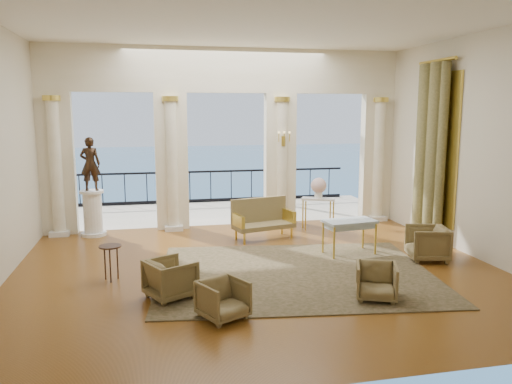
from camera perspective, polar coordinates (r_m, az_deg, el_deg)
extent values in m
plane|color=#4A2B09|center=(9.42, 0.39, -9.06)|extent=(9.00, 9.00, 0.00)
plane|color=beige|center=(5.16, 10.08, 1.21)|extent=(9.00, 0.00, 9.00)
plane|color=beige|center=(10.87, 24.34, 4.70)|extent=(0.00, 8.00, 8.00)
plane|color=white|center=(9.07, 0.43, 19.04)|extent=(9.00, 9.00, 0.00)
cube|color=beige|center=(12.76, -3.44, 13.70)|extent=(9.00, 0.30, 1.10)
cube|color=beige|center=(12.82, -21.78, 2.97)|extent=(0.80, 0.30, 3.40)
cylinder|color=beige|center=(12.66, -21.89, 2.43)|extent=(0.28, 0.28, 3.20)
cylinder|color=gold|center=(12.59, -22.35, 9.90)|extent=(0.40, 0.40, 0.12)
cube|color=silver|center=(12.91, -21.48, -4.37)|extent=(0.45, 0.45, 0.12)
cube|color=beige|center=(12.65, -9.63, 3.42)|extent=(0.80, 0.30, 3.40)
cylinder|color=beige|center=(12.48, -9.58, 2.88)|extent=(0.28, 0.28, 3.20)
cylinder|color=gold|center=(12.41, -9.79, 10.47)|extent=(0.40, 0.40, 0.12)
cube|color=silver|center=(12.74, -9.39, -4.02)|extent=(0.45, 0.45, 0.12)
cube|color=beige|center=(13.07, 2.75, 3.72)|extent=(0.80, 0.30, 3.40)
cylinder|color=beige|center=(12.91, 2.95, 3.21)|extent=(0.28, 0.28, 3.20)
cylinder|color=gold|center=(12.84, 3.01, 10.55)|extent=(0.40, 0.40, 0.12)
cube|color=silver|center=(13.16, 2.90, -3.47)|extent=(0.45, 0.45, 0.12)
cube|color=beige|center=(14.01, 13.51, 3.85)|extent=(0.80, 0.30, 3.40)
cylinder|color=beige|center=(13.85, 13.82, 3.37)|extent=(0.28, 0.28, 3.20)
cylinder|color=gold|center=(13.79, 14.09, 10.20)|extent=(0.40, 0.40, 0.12)
cube|color=silver|center=(14.09, 13.58, -2.87)|extent=(0.45, 0.45, 0.12)
cube|color=#BAB29D|center=(14.96, -4.42, -2.37)|extent=(10.00, 3.60, 0.10)
cube|color=black|center=(16.36, -5.22, 2.35)|extent=(9.00, 0.06, 0.06)
cube|color=black|center=(16.50, -5.17, -0.93)|extent=(9.00, 0.06, 0.10)
cylinder|color=black|center=(16.43, -5.20, 0.62)|extent=(0.03, 0.03, 1.00)
cylinder|color=black|center=(16.46, -19.51, 0.13)|extent=(0.03, 0.03, 1.00)
cylinder|color=black|center=(17.39, 8.34, 1.04)|extent=(0.03, 0.03, 1.00)
cylinder|color=#4C3823|center=(15.85, 2.31, 6.15)|extent=(0.20, 0.20, 4.20)
plane|color=navy|center=(69.33, -10.40, 1.69)|extent=(160.00, 160.00, 0.00)
cylinder|color=brown|center=(11.64, 20.41, 3.95)|extent=(0.26, 0.26, 4.00)
cylinder|color=brown|center=(12.00, 19.10, 4.17)|extent=(0.32, 0.32, 4.00)
cylinder|color=brown|center=(12.40, 18.19, 4.37)|extent=(0.26, 0.26, 4.00)
cylinder|color=gold|center=(12.05, 20.01, 13.91)|extent=(0.08, 1.40, 0.08)
cube|color=gold|center=(12.10, 19.98, 4.64)|extent=(0.04, 1.60, 3.40)
cube|color=gold|center=(12.73, 3.14, 5.83)|extent=(0.10, 0.04, 0.25)
cylinder|color=gold|center=(12.61, 2.62, 6.26)|extent=(0.02, 0.02, 0.22)
cylinder|color=gold|center=(12.64, 3.24, 6.26)|extent=(0.02, 0.02, 0.22)
cylinder|color=gold|center=(12.68, 3.85, 6.26)|extent=(0.02, 0.02, 0.22)
cube|color=#2B2E16|center=(9.30, 4.55, -9.26)|extent=(5.39, 4.44, 0.02)
imported|color=#42361D|center=(7.32, -3.78, -11.96)|extent=(0.80, 0.78, 0.62)
imported|color=#42361D|center=(8.23, 13.61, -9.72)|extent=(0.80, 0.78, 0.64)
imported|color=#42361D|center=(10.58, 19.00, -5.38)|extent=(0.85, 0.88, 0.75)
imported|color=#42361D|center=(8.16, -9.74, -9.53)|extent=(0.88, 0.90, 0.70)
cube|color=#42361D|center=(11.62, 0.91, -3.89)|extent=(1.51, 0.90, 0.10)
cube|color=#42361D|center=(11.79, 0.31, -2.03)|extent=(1.39, 0.43, 0.58)
cube|color=gold|center=(11.30, -2.08, -3.29)|extent=(0.22, 0.58, 0.27)
cube|color=gold|center=(11.89, 3.76, -2.67)|extent=(0.22, 0.58, 0.27)
cylinder|color=gold|center=(11.21, -1.33, -5.36)|extent=(0.05, 0.05, 0.26)
cylinder|color=gold|center=(11.75, 4.08, -4.68)|extent=(0.05, 0.05, 0.26)
cylinder|color=gold|center=(11.61, -2.29, -4.84)|extent=(0.05, 0.05, 0.26)
cylinder|color=gold|center=(12.14, 2.98, -4.22)|extent=(0.05, 0.05, 0.26)
cube|color=#94ABBE|center=(10.50, 10.65, -3.31)|extent=(1.13, 0.71, 0.05)
cylinder|color=gold|center=(10.15, 8.91, -5.81)|extent=(0.04, 0.04, 0.68)
cylinder|color=gold|center=(10.63, 13.51, -5.27)|extent=(0.04, 0.04, 0.68)
cylinder|color=gold|center=(10.56, 7.67, -5.19)|extent=(0.04, 0.04, 0.68)
cylinder|color=gold|center=(11.02, 12.14, -4.70)|extent=(0.04, 0.04, 0.68)
cylinder|color=silver|center=(12.64, -18.04, -4.55)|extent=(0.60, 0.60, 0.08)
cylinder|color=silver|center=(12.54, -18.15, -2.30)|extent=(0.44, 0.44, 0.95)
cylinder|color=silver|center=(12.45, -18.27, 0.03)|extent=(0.56, 0.56, 0.06)
imported|color=black|center=(12.36, -18.43, 3.07)|extent=(0.50, 0.36, 1.27)
cube|color=silver|center=(12.67, 7.14, -0.79)|extent=(0.89, 0.63, 0.05)
cylinder|color=gold|center=(12.67, 5.41, -2.57)|extent=(0.04, 0.04, 0.74)
cylinder|color=gold|center=(12.61, 8.73, -2.69)|extent=(0.04, 0.04, 0.74)
cylinder|color=gold|center=(12.89, 5.52, -2.37)|extent=(0.04, 0.04, 0.74)
cylinder|color=gold|center=(12.84, 8.78, -2.48)|extent=(0.04, 0.04, 0.74)
cylinder|color=white|center=(12.65, 7.16, -0.15)|extent=(0.20, 0.20, 0.24)
sphere|color=pink|center=(12.62, 7.17, 0.75)|extent=(0.39, 0.39, 0.39)
cylinder|color=black|center=(9.13, -16.34, -5.97)|extent=(0.39, 0.39, 0.03)
cylinder|color=black|center=(9.27, -15.55, -7.75)|extent=(0.03, 0.03, 0.61)
cylinder|color=black|center=(9.29, -16.88, -7.77)|extent=(0.03, 0.03, 0.61)
cylinder|color=black|center=(9.10, -16.32, -8.10)|extent=(0.03, 0.03, 0.61)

